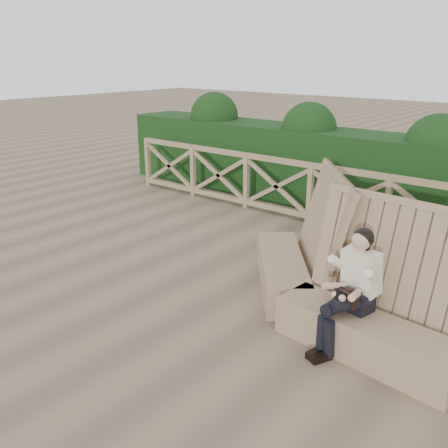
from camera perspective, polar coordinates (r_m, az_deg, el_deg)
The scene contains 5 objects.
ground at distance 6.18m, azimuth -1.47°, elevation -9.10°, with size 60.00×60.00×0.00m, color brown.
bench at distance 5.88m, azimuth 11.52°, elevation -6.80°, with size 3.30×2.20×1.55m.
woman at distance 5.19m, azimuth 14.46°, elevation -6.91°, with size 0.46×0.80×1.29m.
guardrail at distance 8.73m, azimuth 13.82°, elevation 2.70°, with size 10.10×0.09×1.10m.
hedge at distance 9.75m, azimuth 17.08°, elevation 5.27°, with size 12.00×1.20×1.50m, color black.
Camera 1 is at (3.61, -4.10, 2.89)m, focal length 40.00 mm.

